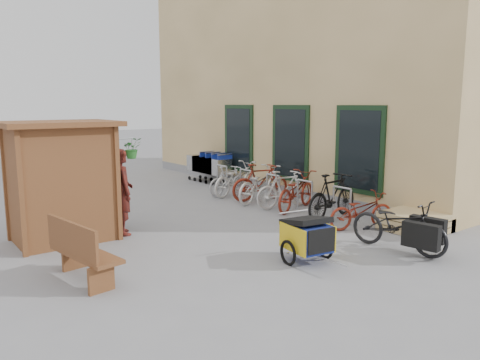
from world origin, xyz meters
TOP-DOWN VIEW (x-y plane):
  - ground at (0.00, 0.00)m, footprint 80.00×80.00m
  - building at (6.49, 4.50)m, footprint 6.07×13.00m
  - kiosk at (-3.28, 2.47)m, footprint 2.49×1.65m
  - bike_rack at (2.30, 2.40)m, footprint 0.05×5.35m
  - pallet_stack at (3.00, -1.40)m, footprint 1.00×1.20m
  - bench at (-3.68, 0.06)m, footprint 0.69×1.58m
  - shopping_carts at (3.00, 6.62)m, footprint 0.61×2.06m
  - child_trailer at (-0.21, -1.39)m, footprint 0.91×1.47m
  - cargo_bike at (1.59, -2.02)m, footprint 0.91×1.96m
  - person_kiosk at (-2.06, 2.20)m, footprint 0.55×0.73m
  - bike_0 at (2.28, -0.58)m, footprint 1.66×1.01m
  - bike_1 at (2.47, 0.44)m, footprint 1.90×0.73m
  - bike_2 at (2.44, 1.65)m, footprint 2.02×1.28m
  - bike_3 at (2.32, 1.98)m, footprint 1.74×0.74m
  - bike_4 at (2.33, 2.98)m, footprint 2.03×1.11m
  - bike_5 at (2.47, 3.13)m, footprint 1.84×0.85m
  - bike_6 at (2.38, 4.17)m, footprint 2.01×1.07m
  - bike_7 at (2.19, 4.32)m, footprint 1.54×0.59m

SIDE VIEW (x-z plane):
  - ground at x=0.00m, z-range 0.00..0.00m
  - pallet_stack at x=3.00m, z-range 0.01..0.41m
  - bike_0 at x=2.28m, z-range 0.00..0.83m
  - bike_7 at x=2.19m, z-range 0.00..0.90m
  - child_trailer at x=-0.21m, z-range 0.05..0.89m
  - cargo_bike at x=1.59m, z-range 0.00..0.99m
  - bench at x=-3.68m, z-range 0.01..0.98m
  - bike_6 at x=2.38m, z-range 0.00..1.00m
  - bike_2 at x=2.44m, z-range 0.00..1.00m
  - bike_4 at x=2.33m, z-range 0.00..1.01m
  - bike_3 at x=2.32m, z-range 0.00..1.02m
  - bike_rack at x=2.30m, z-range 0.08..0.95m
  - bike_5 at x=2.47m, z-range 0.00..1.06m
  - bike_1 at x=2.47m, z-range 0.00..1.11m
  - shopping_carts at x=3.00m, z-range 0.09..1.19m
  - person_kiosk at x=-2.06m, z-range 0.00..1.82m
  - kiosk at x=-3.28m, z-range 0.35..2.75m
  - building at x=6.49m, z-range -0.01..6.99m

